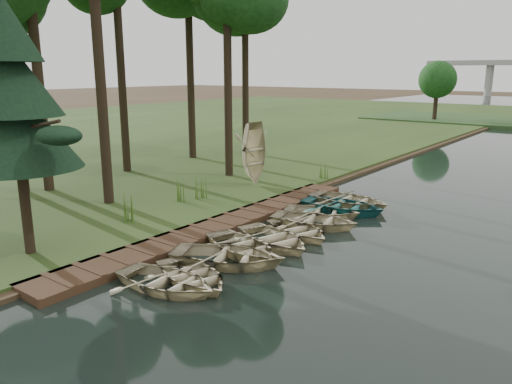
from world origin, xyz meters
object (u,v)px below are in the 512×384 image
Objects in this scene: rowboat_1 at (192,273)px; pine_tree at (14,101)px; rowboat_2 at (228,253)px; boardwalk at (222,226)px; rowboat_0 at (166,278)px; stored_rowboat at (254,179)px.

pine_tree is (-5.46, -1.86, 4.76)m from rowboat_1.
pine_tree is (-5.36, -3.56, 4.69)m from rowboat_2.
pine_tree is (-2.70, -6.31, 4.97)m from boardwalk.
rowboat_0 reaches higher than boardwalk.
pine_tree reaches higher than rowboat_0.
boardwalk is at bearing 47.00° from rowboat_1.
boardwalk is 6.51m from stored_rowboat.
pine_tree is (0.20, -12.12, 4.49)m from stored_rowboat.
rowboat_2 is at bearing 33.58° from pine_tree.
rowboat_1 is 7.48m from pine_tree.
pine_tree is at bearing 99.33° from rowboat_2.
stored_rowboat reaches higher than boardwalk.
rowboat_1 is (0.27, 0.75, -0.02)m from rowboat_0.
stored_rowboat is (-2.90, 5.81, 0.49)m from boardwalk.
pine_tree is at bearing -113.16° from boardwalk.
stored_rowboat is 0.41× the size of pine_tree.
rowboat_1 is 1.70m from rowboat_2.
rowboat_0 is at bearing -148.69° from stored_rowboat.
boardwalk is 3.84m from rowboat_2.
boardwalk is 2.03× the size of pine_tree.
rowboat_1 is at bearing -145.89° from stored_rowboat.
stored_rowboat reaches higher than rowboat_0.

